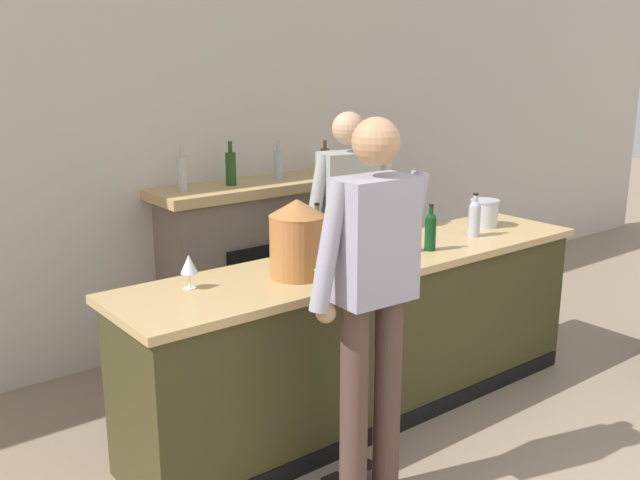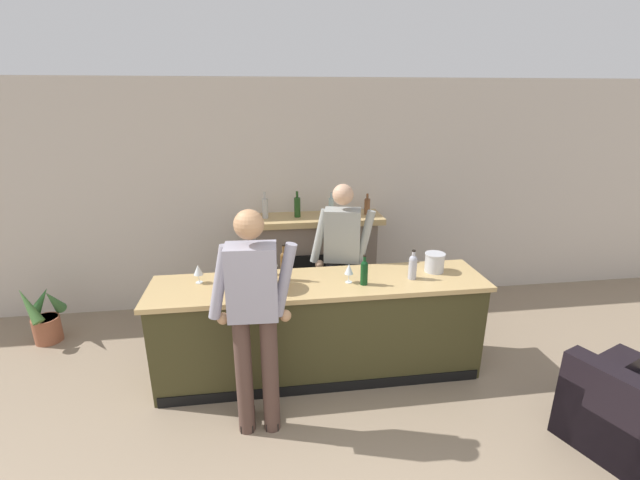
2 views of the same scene
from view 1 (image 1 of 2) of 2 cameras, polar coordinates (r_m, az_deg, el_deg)
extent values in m
cube|color=beige|center=(5.18, -10.05, 6.59)|extent=(12.00, 0.07, 2.75)
cube|color=#3B371B|center=(4.23, 3.84, -7.91)|extent=(2.96, 0.62, 0.92)
cube|color=tan|center=(4.07, 3.95, -1.65)|extent=(3.03, 0.69, 0.04)
cube|color=black|center=(4.20, 6.69, -14.32)|extent=(2.90, 0.01, 0.10)
cube|color=#7A695C|center=(5.31, -5.02, -2.05)|extent=(1.42, 0.44, 1.12)
cube|color=black|center=(5.16, -3.57, -4.14)|extent=(0.78, 0.02, 0.72)
cube|color=tan|center=(5.15, -5.05, 4.28)|extent=(1.58, 0.52, 0.07)
cylinder|color=#AFAEAA|center=(4.83, -10.96, 5.20)|extent=(0.07, 0.07, 0.23)
cylinder|color=#AFAEAA|center=(4.81, -11.05, 7.01)|extent=(0.03, 0.03, 0.08)
cylinder|color=#1C4117|center=(5.01, -7.15, 5.67)|extent=(0.07, 0.07, 0.23)
cylinder|color=#1C4117|center=(4.99, -7.20, 7.41)|extent=(0.03, 0.03, 0.08)
cylinder|color=#9EB9BA|center=(5.23, -3.37, 6.02)|extent=(0.06, 0.06, 0.21)
cylinder|color=#9EB9BA|center=(5.21, -3.39, 7.54)|extent=(0.02, 0.02, 0.07)
cylinder|color=brown|center=(5.49, 0.40, 6.34)|extent=(0.07, 0.07, 0.19)
cylinder|color=brown|center=(5.47, 0.40, 7.65)|extent=(0.03, 0.03, 0.06)
cylinder|color=#4F3830|center=(3.46, 5.39, -12.40)|extent=(0.13, 0.13, 1.01)
cube|color=black|center=(3.74, 4.47, -18.47)|extent=(0.11, 0.24, 0.07)
cylinder|color=#4F3830|center=(3.35, 2.73, -13.34)|extent=(0.13, 0.13, 1.01)
cube|color=#9693A1|center=(3.12, 4.34, 0.03)|extent=(0.37, 0.24, 0.55)
cylinder|color=#9693A1|center=(3.28, 7.20, 0.64)|extent=(0.20, 0.08, 0.57)
sphere|color=tan|center=(3.38, 6.81, -4.23)|extent=(0.09, 0.09, 0.09)
cylinder|color=#9693A1|center=(3.00, 0.72, -0.58)|extent=(0.20, 0.08, 0.57)
sphere|color=tan|center=(3.11, 0.48, -5.86)|extent=(0.09, 0.09, 0.09)
sphere|color=tan|center=(3.04, 4.50, 7.85)|extent=(0.21, 0.21, 0.21)
cylinder|color=#2F333F|center=(4.76, 1.08, -5.14)|extent=(0.13, 0.13, 0.94)
cube|color=black|center=(4.86, 1.41, -10.22)|extent=(0.15, 0.26, 0.07)
cylinder|color=#2F333F|center=(4.84, 3.22, -4.80)|extent=(0.13, 0.13, 0.94)
cube|color=black|center=(4.95, 3.53, -9.80)|extent=(0.15, 0.26, 0.07)
cube|color=#999D99|center=(4.61, 2.24, 3.73)|extent=(0.40, 0.30, 0.54)
cylinder|color=#999D99|center=(4.49, -0.27, 3.33)|extent=(0.20, 0.08, 0.57)
sphere|color=tan|center=(4.54, -0.16, -0.43)|extent=(0.09, 0.09, 0.09)
cylinder|color=#999D99|center=(4.70, 4.86, 3.77)|extent=(0.20, 0.08, 0.57)
sphere|color=tan|center=(4.74, 4.90, 0.17)|extent=(0.09, 0.09, 0.09)
sphere|color=tan|center=(4.55, 2.30, 8.93)|extent=(0.21, 0.21, 0.21)
cylinder|color=#B7723A|center=(3.66, -1.82, -0.52)|extent=(0.29, 0.29, 0.32)
cone|color=#B7723A|center=(3.61, -1.85, 2.62)|extent=(0.29, 0.29, 0.09)
cylinder|color=#B29333|center=(3.56, -0.25, -2.47)|extent=(0.02, 0.04, 0.02)
cylinder|color=silver|center=(4.89, 13.00, 2.04)|extent=(0.18, 0.18, 0.17)
cylinder|color=silver|center=(4.87, 13.06, 3.09)|extent=(0.19, 0.19, 0.01)
cylinder|color=#A8AAB7|center=(4.60, 12.24, 1.45)|extent=(0.08, 0.08, 0.19)
sphere|color=#A8AAB7|center=(4.58, 12.30, 2.62)|extent=(0.07, 0.07, 0.07)
cylinder|color=#A8AAB7|center=(4.57, 12.33, 3.07)|extent=(0.03, 0.03, 0.07)
cylinder|color=black|center=(4.56, 12.35, 3.60)|extent=(0.03, 0.03, 0.01)
cylinder|color=#0D3917|center=(4.22, 8.82, 0.43)|extent=(0.07, 0.07, 0.19)
sphere|color=#0D3917|center=(4.20, 8.87, 1.69)|extent=(0.06, 0.06, 0.06)
cylinder|color=#0D3917|center=(4.19, 8.88, 2.19)|extent=(0.03, 0.03, 0.07)
cylinder|color=black|center=(4.18, 8.91, 2.76)|extent=(0.03, 0.03, 0.01)
cylinder|color=brown|center=(3.89, -0.24, -0.22)|extent=(0.06, 0.06, 0.24)
sphere|color=brown|center=(3.87, -0.24, 1.48)|extent=(0.06, 0.06, 0.06)
cylinder|color=brown|center=(3.86, -0.24, 2.14)|extent=(0.03, 0.03, 0.09)
cylinder|color=black|center=(3.84, -0.24, 2.90)|extent=(0.03, 0.03, 0.01)
cylinder|color=silver|center=(3.57, -10.35, -3.79)|extent=(0.06, 0.06, 0.01)
cylinder|color=silver|center=(3.56, -10.38, -3.18)|extent=(0.01, 0.01, 0.07)
cone|color=silver|center=(3.53, -10.44, -1.89)|extent=(0.09, 0.09, 0.09)
cylinder|color=silver|center=(3.98, -2.52, -1.64)|extent=(0.07, 0.07, 0.01)
cylinder|color=silver|center=(3.97, -2.53, -1.03)|extent=(0.01, 0.01, 0.08)
cone|color=silver|center=(3.94, -2.54, 0.19)|extent=(0.08, 0.08, 0.09)
cylinder|color=silver|center=(4.19, 7.01, -0.89)|extent=(0.06, 0.06, 0.01)
cylinder|color=silver|center=(4.18, 7.03, -0.34)|extent=(0.01, 0.01, 0.08)
cone|color=silver|center=(4.16, 7.07, 0.80)|extent=(0.08, 0.08, 0.09)
camera|label=2|loc=(2.28, 71.07, 17.29)|focal=24.00mm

